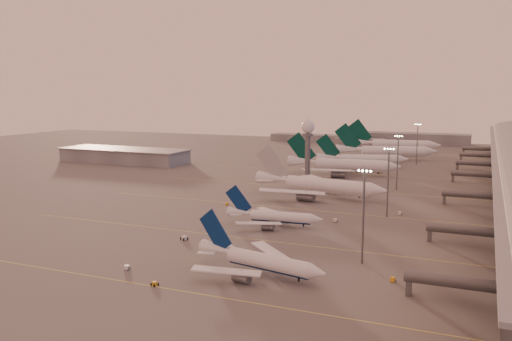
% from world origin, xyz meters
% --- Properties ---
extents(ground, '(700.00, 700.00, 0.00)m').
position_xyz_m(ground, '(0.00, 0.00, 0.00)').
color(ground, '#575454').
rests_on(ground, ground).
extents(taxiway_markings, '(180.00, 185.25, 0.02)m').
position_xyz_m(taxiway_markings, '(30.00, 56.00, 0.01)').
color(taxiway_markings, '#EEE554').
rests_on(taxiway_markings, ground).
extents(hangar, '(82.00, 27.00, 8.50)m').
position_xyz_m(hangar, '(-120.00, 140.00, 4.32)').
color(hangar, slate).
rests_on(hangar, ground).
extents(radar_tower, '(6.40, 6.40, 31.10)m').
position_xyz_m(radar_tower, '(5.00, 120.00, 20.95)').
color(radar_tower, slate).
rests_on(radar_tower, ground).
extents(mast_a, '(3.60, 0.56, 25.00)m').
position_xyz_m(mast_a, '(58.00, 0.00, 13.74)').
color(mast_a, slate).
rests_on(mast_a, ground).
extents(mast_b, '(3.60, 0.56, 25.00)m').
position_xyz_m(mast_b, '(55.00, 55.00, 13.74)').
color(mast_b, slate).
rests_on(mast_b, ground).
extents(mast_c, '(3.60, 0.56, 25.00)m').
position_xyz_m(mast_c, '(50.00, 110.00, 13.74)').
color(mast_c, slate).
rests_on(mast_c, ground).
extents(mast_d, '(3.60, 0.56, 25.00)m').
position_xyz_m(mast_d, '(48.00, 200.00, 13.74)').
color(mast_d, slate).
rests_on(mast_d, ground).
extents(distant_horizon, '(165.00, 37.50, 9.00)m').
position_xyz_m(distant_horizon, '(2.62, 325.14, 3.89)').
color(distant_horizon, slate).
rests_on(distant_horizon, ground).
extents(narrowbody_near, '(36.34, 28.71, 14.36)m').
position_xyz_m(narrowbody_near, '(37.03, -18.20, 2.91)').
color(narrowbody_near, white).
rests_on(narrowbody_near, ground).
extents(narrowbody_mid, '(33.20, 26.41, 12.97)m').
position_xyz_m(narrowbody_mid, '(23.05, 27.54, 2.63)').
color(narrowbody_mid, white).
rests_on(narrowbody_mid, ground).
extents(widebody_white, '(59.57, 47.42, 21.03)m').
position_xyz_m(widebody_white, '(22.75, 80.93, 3.65)').
color(widebody_white, white).
rests_on(widebody_white, ground).
extents(greentail_a, '(60.46, 48.67, 21.96)m').
position_xyz_m(greentail_a, '(17.25, 144.02, 3.88)').
color(greentail_a, white).
rests_on(greentail_a, ground).
extents(greentail_b, '(51.06, 40.52, 19.34)m').
position_xyz_m(greentail_b, '(20.73, 176.27, 3.42)').
color(greentail_b, white).
rests_on(greentail_b, ground).
extents(greentail_c, '(62.75, 49.93, 23.47)m').
position_xyz_m(greentail_c, '(27.63, 214.69, 4.15)').
color(greentail_c, white).
rests_on(greentail_c, ground).
extents(greentail_d, '(64.81, 52.09, 23.56)m').
position_xyz_m(greentail_d, '(25.47, 261.54, 4.16)').
color(greentail_d, white).
rests_on(greentail_d, ground).
extents(gsv_truck_a, '(6.27, 3.37, 2.40)m').
position_xyz_m(gsv_truck_a, '(5.89, -27.91, 1.23)').
color(gsv_truck_a, white).
rests_on(gsv_truck_a, ground).
extents(gsv_tug_near, '(2.93, 3.65, 0.91)m').
position_xyz_m(gsv_tug_near, '(17.94, -34.61, 0.47)').
color(gsv_tug_near, gold).
rests_on(gsv_tug_near, ground).
extents(gsv_catering_a, '(5.25, 2.85, 4.13)m').
position_xyz_m(gsv_catering_a, '(67.73, -10.67, 2.06)').
color(gsv_catering_a, gold).
rests_on(gsv_catering_a, ground).
extents(gsv_tug_mid, '(4.65, 3.84, 1.15)m').
position_xyz_m(gsv_tug_mid, '(4.72, 0.98, 0.59)').
color(gsv_tug_mid, white).
rests_on(gsv_tug_mid, ground).
extents(gsv_truck_b, '(6.33, 2.93, 2.47)m').
position_xyz_m(gsv_truck_b, '(40.81, 40.25, 1.26)').
color(gsv_truck_b, white).
rests_on(gsv_truck_b, ground).
extents(gsv_truck_c, '(5.12, 4.70, 2.07)m').
position_xyz_m(gsv_truck_c, '(-5.09, 50.61, 1.06)').
color(gsv_truck_c, gold).
rests_on(gsv_truck_c, ground).
extents(gsv_catering_b, '(5.81, 2.91, 4.69)m').
position_xyz_m(gsv_catering_b, '(58.99, 60.05, 2.34)').
color(gsv_catering_b, white).
rests_on(gsv_catering_b, ground).
extents(gsv_tug_far, '(3.65, 3.55, 0.91)m').
position_xyz_m(gsv_tug_far, '(18.43, 91.49, 0.47)').
color(gsv_tug_far, white).
rests_on(gsv_tug_far, ground).
extents(gsv_tug_hangar, '(3.71, 3.06, 0.92)m').
position_xyz_m(gsv_tug_hangar, '(34.52, 154.55, 0.47)').
color(gsv_tug_hangar, gold).
rests_on(gsv_tug_hangar, ground).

